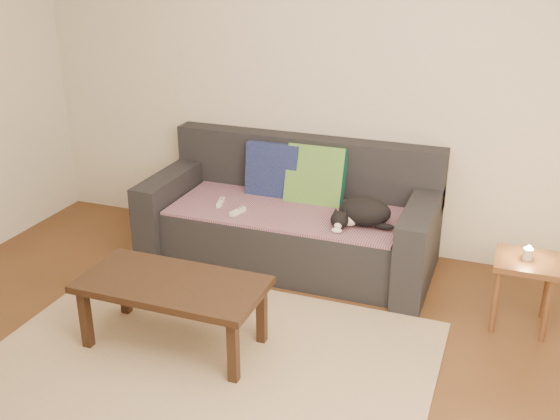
% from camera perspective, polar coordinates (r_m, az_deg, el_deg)
% --- Properties ---
extents(ground, '(4.50, 4.50, 0.00)m').
position_cam_1_polar(ground, '(3.75, -7.40, -14.37)').
color(ground, brown).
rests_on(ground, ground).
extents(back_wall, '(4.50, 0.04, 2.60)m').
position_cam_1_polar(back_wall, '(4.94, 2.77, 11.51)').
color(back_wall, beige).
rests_on(back_wall, ground).
extents(sofa, '(2.10, 0.94, 0.87)m').
position_cam_1_polar(sofa, '(4.84, 0.99, -0.98)').
color(sofa, '#232328').
rests_on(sofa, ground).
extents(throw_blanket, '(1.66, 0.74, 0.02)m').
position_cam_1_polar(throw_blanket, '(4.72, 0.62, -0.05)').
color(throw_blanket, '#4D2C52').
rests_on(throw_blanket, sofa).
extents(cushion_navy, '(0.41, 0.16, 0.42)m').
position_cam_1_polar(cushion_navy, '(4.94, -0.63, 3.50)').
color(cushion_navy, '#0F1141').
rests_on(cushion_navy, throw_blanket).
extents(cushion_green, '(0.43, 0.23, 0.45)m').
position_cam_1_polar(cushion_green, '(4.84, 3.12, 3.04)').
color(cushion_green, '#0C4F45').
rests_on(cushion_green, throw_blanket).
extents(cat, '(0.44, 0.38, 0.19)m').
position_cam_1_polar(cat, '(4.46, 7.21, -0.22)').
color(cat, black).
rests_on(cat, throw_blanket).
extents(wii_remote_a, '(0.07, 0.15, 0.03)m').
position_cam_1_polar(wii_remote_a, '(4.82, -5.18, 0.67)').
color(wii_remote_a, white).
rests_on(wii_remote_a, throw_blanket).
extents(wii_remote_b, '(0.08, 0.15, 0.03)m').
position_cam_1_polar(wii_remote_b, '(4.65, -3.69, -0.14)').
color(wii_remote_b, white).
rests_on(wii_remote_b, throw_blanket).
extents(side_table, '(0.36, 0.36, 0.46)m').
position_cam_1_polar(side_table, '(4.26, 20.57, -4.99)').
color(side_table, brown).
rests_on(side_table, ground).
extents(candle, '(0.06, 0.06, 0.09)m').
position_cam_1_polar(candle, '(4.21, 20.78, -3.56)').
color(candle, beige).
rests_on(candle, side_table).
extents(rug, '(2.50, 1.80, 0.01)m').
position_cam_1_polar(rug, '(3.85, -6.36, -13.08)').
color(rug, tan).
rests_on(rug, ground).
extents(coffee_table, '(1.07, 0.54, 0.43)m').
position_cam_1_polar(coffee_table, '(3.84, -9.36, -6.85)').
color(coffee_table, '#321C13').
rests_on(coffee_table, rug).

